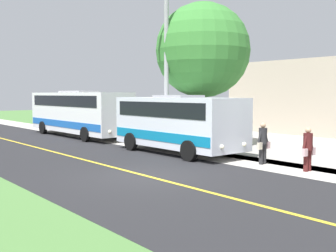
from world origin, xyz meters
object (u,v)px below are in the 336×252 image
(pedestrian_with_bags, at_px, (308,148))
(pedestrian_waiting, at_px, (263,142))
(street_light_pole, at_px, (165,57))
(tree_curbside, at_px, (203,50))
(shuttle_bus_front, at_px, (178,121))
(transit_bus_rear, at_px, (78,111))

(pedestrian_with_bags, height_order, pedestrian_waiting, pedestrian_waiting)
(street_light_pole, bearing_deg, tree_curbside, 175.62)
(street_light_pole, bearing_deg, shuttle_bus_front, 77.45)
(tree_curbside, bearing_deg, street_light_pole, -4.38)
(pedestrian_with_bags, relative_size, street_light_pole, 0.19)
(pedestrian_waiting, bearing_deg, transit_bus_rear, -87.51)
(shuttle_bus_front, height_order, tree_curbside, tree_curbside)
(transit_bus_rear, distance_m, tree_curbside, 10.08)
(transit_bus_rear, height_order, pedestrian_waiting, transit_bus_rear)
(transit_bus_rear, relative_size, tree_curbside, 1.32)
(transit_bus_rear, xyz_separation_m, pedestrian_with_bags, (-0.69, 16.86, -0.82))
(transit_bus_rear, distance_m, street_light_pole, 9.31)
(transit_bus_rear, relative_size, street_light_pole, 1.19)
(pedestrian_with_bags, relative_size, pedestrian_waiting, 0.96)
(transit_bus_rear, xyz_separation_m, street_light_pole, (-0.41, 8.78, 3.06))
(transit_bus_rear, bearing_deg, shuttle_bus_front, 90.52)
(pedestrian_waiting, distance_m, street_light_pole, 7.18)
(street_light_pole, height_order, tree_curbside, street_light_pole)
(transit_bus_rear, height_order, tree_curbside, tree_curbside)
(pedestrian_waiting, relative_size, tree_curbside, 0.22)
(street_light_pole, xyz_separation_m, tree_curbside, (-2.51, 0.19, 0.47))
(shuttle_bus_front, relative_size, street_light_pole, 0.83)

